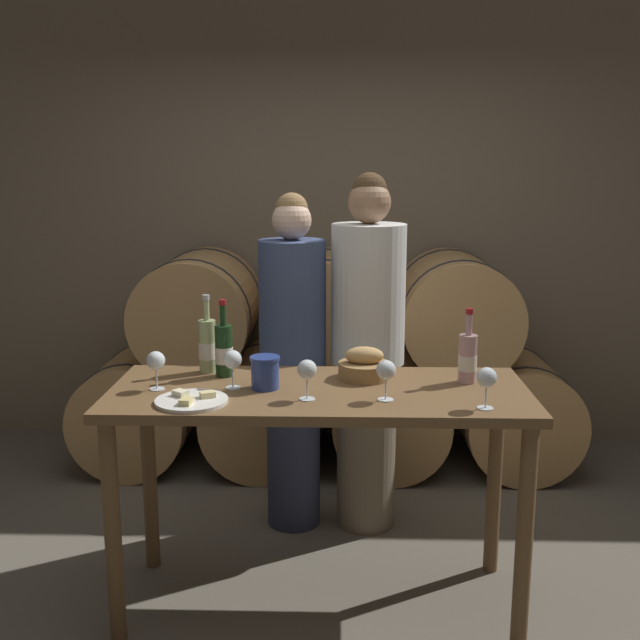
# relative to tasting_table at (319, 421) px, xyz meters

# --- Properties ---
(ground_plane) EXTENTS (10.00, 10.00, 0.00)m
(ground_plane) POSITION_rel_tasting_table_xyz_m (0.00, 0.00, -0.80)
(ground_plane) COLOR #665E51
(stone_wall_back) EXTENTS (10.00, 0.12, 3.20)m
(stone_wall_back) POSITION_rel_tasting_table_xyz_m (0.00, 2.07, 0.80)
(stone_wall_back) COLOR #7F705B
(stone_wall_back) RESTS_ON ground_plane
(barrel_stack) EXTENTS (2.97, 0.83, 1.29)m
(barrel_stack) POSITION_rel_tasting_table_xyz_m (0.00, 1.54, -0.20)
(barrel_stack) COLOR tan
(barrel_stack) RESTS_ON ground_plane
(tasting_table) EXTENTS (1.66, 0.67, 0.93)m
(tasting_table) POSITION_rel_tasting_table_xyz_m (0.00, 0.00, 0.00)
(tasting_table) COLOR brown
(tasting_table) RESTS_ON ground_plane
(person_left) EXTENTS (0.33, 0.33, 1.67)m
(person_left) POSITION_rel_tasting_table_xyz_m (-0.15, 0.72, 0.06)
(person_left) COLOR #2D334C
(person_left) RESTS_ON ground_plane
(person_right) EXTENTS (0.36, 0.36, 1.77)m
(person_right) POSITION_rel_tasting_table_xyz_m (0.22, 0.72, 0.10)
(person_right) COLOR #756651
(person_right) RESTS_ON ground_plane
(wine_bottle_red) EXTENTS (0.08, 0.08, 0.32)m
(wine_bottle_red) POSITION_rel_tasting_table_xyz_m (-0.40, 0.17, 0.25)
(wine_bottle_red) COLOR #193819
(wine_bottle_red) RESTS_ON tasting_table
(wine_bottle_white) EXTENTS (0.08, 0.08, 0.33)m
(wine_bottle_white) POSITION_rel_tasting_table_xyz_m (-0.48, 0.23, 0.25)
(wine_bottle_white) COLOR #ADBC7F
(wine_bottle_white) RESTS_ON tasting_table
(wine_bottle_rose) EXTENTS (0.08, 0.08, 0.31)m
(wine_bottle_rose) POSITION_rel_tasting_table_xyz_m (0.60, 0.11, 0.24)
(wine_bottle_rose) COLOR #BC8E93
(wine_bottle_rose) RESTS_ON tasting_table
(blue_crock) EXTENTS (0.12, 0.12, 0.13)m
(blue_crock) POSITION_rel_tasting_table_xyz_m (-0.21, -0.00, 0.21)
(blue_crock) COLOR navy
(blue_crock) RESTS_ON tasting_table
(bread_basket) EXTENTS (0.21, 0.21, 0.14)m
(bread_basket) POSITION_rel_tasting_table_xyz_m (0.18, 0.15, 0.19)
(bread_basket) COLOR olive
(bread_basket) RESTS_ON tasting_table
(cheese_plate) EXTENTS (0.27, 0.27, 0.04)m
(cheese_plate) POSITION_rel_tasting_table_xyz_m (-0.47, -0.19, 0.14)
(cheese_plate) COLOR white
(cheese_plate) RESTS_ON tasting_table
(wine_glass_far_left) EXTENTS (0.07, 0.07, 0.15)m
(wine_glass_far_left) POSITION_rel_tasting_table_xyz_m (-0.64, -0.03, 0.25)
(wine_glass_far_left) COLOR white
(wine_glass_far_left) RESTS_ON tasting_table
(wine_glass_left) EXTENTS (0.07, 0.07, 0.15)m
(wine_glass_left) POSITION_rel_tasting_table_xyz_m (-0.34, -0.00, 0.25)
(wine_glass_left) COLOR white
(wine_glass_left) RESTS_ON tasting_table
(wine_glass_center) EXTENTS (0.07, 0.07, 0.15)m
(wine_glass_center) POSITION_rel_tasting_table_xyz_m (-0.04, -0.14, 0.25)
(wine_glass_center) COLOR white
(wine_glass_center) RESTS_ON tasting_table
(wine_glass_right) EXTENTS (0.07, 0.07, 0.15)m
(wine_glass_right) POSITION_rel_tasting_table_xyz_m (0.25, -0.14, 0.25)
(wine_glass_right) COLOR white
(wine_glass_right) RESTS_ON tasting_table
(wine_glass_far_right) EXTENTS (0.07, 0.07, 0.15)m
(wine_glass_far_right) POSITION_rel_tasting_table_xyz_m (0.61, -0.23, 0.25)
(wine_glass_far_right) COLOR white
(wine_glass_far_right) RESTS_ON tasting_table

